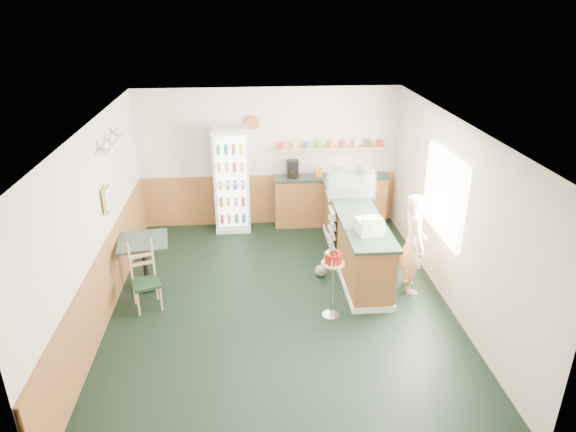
{
  "coord_description": "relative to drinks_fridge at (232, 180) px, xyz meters",
  "views": [
    {
      "loc": [
        -0.41,
        -6.55,
        4.27
      ],
      "look_at": [
        0.18,
        0.6,
        1.15
      ],
      "focal_mm": 32.0,
      "sensor_mm": 36.0,
      "label": 1
    }
  ],
  "objects": [
    {
      "name": "dog_doorstop",
      "position": [
        1.45,
        -2.03,
        -0.9
      ],
      "size": [
        0.19,
        0.24,
        0.23
      ],
      "rotation": [
        0.0,
        0.0,
        0.3
      ],
      "color": "gray",
      "rests_on": "ground"
    },
    {
      "name": "shopkeeper",
      "position": [
        2.77,
        -2.53,
        -0.21
      ],
      "size": [
        0.39,
        0.53,
        1.6
      ],
      "primitive_type": "imported",
      "rotation": [
        0.0,
        0.0,
        1.57
      ],
      "color": "tan",
      "rests_on": "ground"
    },
    {
      "name": "drinks_fridge",
      "position": [
        0.0,
        0.0,
        0.0
      ],
      "size": [
        0.67,
        0.55,
        2.02
      ],
      "color": "silver",
      "rests_on": "ground"
    },
    {
      "name": "condiment_stand",
      "position": [
        1.44,
        -3.15,
        -0.31
      ],
      "size": [
        0.32,
        0.32,
        1.01
      ],
      "rotation": [
        0.0,
        0.0,
        -0.34
      ],
      "color": "silver",
      "rests_on": "ground"
    },
    {
      "name": "room_envelope",
      "position": [
        0.5,
        -2.01,
        0.52
      ],
      "size": [
        5.04,
        6.02,
        2.72
      ],
      "color": "beige",
      "rests_on": "ground"
    },
    {
      "name": "cafe_table",
      "position": [
        -1.33,
        -2.12,
        -0.43
      ],
      "size": [
        0.85,
        0.85,
        0.82
      ],
      "rotation": [
        0.0,
        0.0,
        0.15
      ],
      "color": "black",
      "rests_on": "ground"
    },
    {
      "name": "back_counter",
      "position": [
        1.91,
        0.06,
        -0.46
      ],
      "size": [
        2.24,
        0.42,
        1.69
      ],
      "color": "brown",
      "rests_on": "ground"
    },
    {
      "name": "ground",
      "position": [
        0.72,
        -2.74,
        -1.01
      ],
      "size": [
        6.0,
        6.0,
        0.0
      ],
      "primitive_type": "plane",
      "color": "black",
      "rests_on": "ground"
    },
    {
      "name": "newspaper_rack",
      "position": [
        1.72,
        -1.42,
        -0.43
      ],
      "size": [
        0.09,
        0.44,
        0.7
      ],
      "color": "black",
      "rests_on": "ground"
    },
    {
      "name": "cafe_chair",
      "position": [
        -1.22,
        -2.63,
        -0.48
      ],
      "size": [
        0.49,
        0.49,
        1.02
      ],
      "rotation": [
        0.0,
        0.0,
        0.35
      ],
      "color": "black",
      "rests_on": "ground"
    },
    {
      "name": "service_counter",
      "position": [
        2.07,
        -1.67,
        -0.55
      ],
      "size": [
        0.68,
        3.01,
        1.01
      ],
      "color": "brown",
      "rests_on": "ground"
    },
    {
      "name": "cash_register",
      "position": [
        2.07,
        -2.53,
        0.1
      ],
      "size": [
        0.39,
        0.41,
        0.2
      ],
      "primitive_type": "cube",
      "rotation": [
        0.0,
        0.0,
        0.13
      ],
      "color": "beige",
      "rests_on": "service_counter"
    },
    {
      "name": "display_case",
      "position": [
        2.07,
        -1.05,
        0.24
      ],
      "size": [
        0.83,
        0.43,
        0.47
      ],
      "color": "silver",
      "rests_on": "service_counter"
    }
  ]
}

